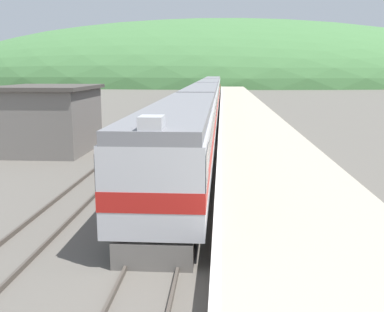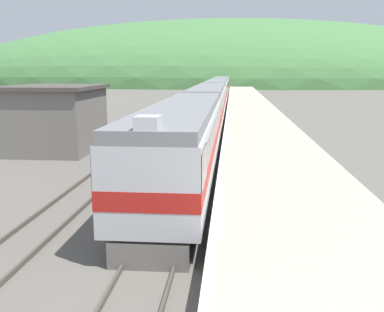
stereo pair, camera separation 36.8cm
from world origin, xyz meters
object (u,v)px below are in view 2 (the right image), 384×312
Objects in this scene: express_train_lead_car at (184,141)px; carriage_third at (217,92)px; carriage_fourth at (221,86)px; carriage_second at (209,105)px.

carriage_third is (0.00, 44.88, -0.01)m from express_train_lead_car.
carriage_fourth is (0.00, 67.82, -0.01)m from express_train_lead_car.
carriage_second is 45.89m from carriage_fourth.
carriage_fourth is (0.00, 22.94, 0.00)m from carriage_third.
express_train_lead_car is 0.89× the size of carriage_second.
carriage_third is at bearing -90.00° from carriage_fourth.
carriage_fourth is at bearing 90.00° from carriage_third.
express_train_lead_car is 67.82m from carriage_fourth.
carriage_second is (0.00, 21.93, -0.01)m from express_train_lead_car.
carriage_second is 22.94m from carriage_third.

